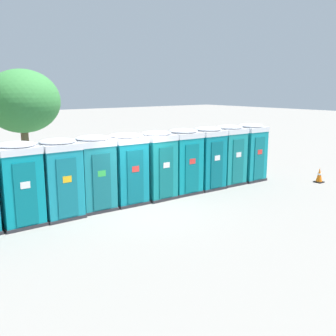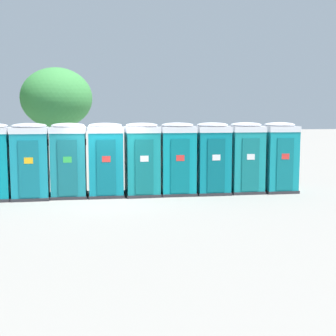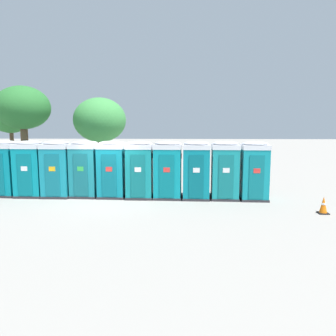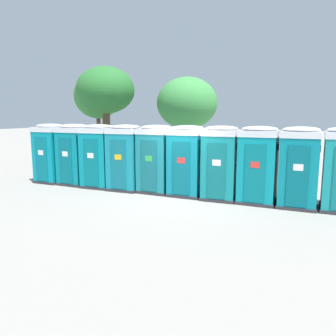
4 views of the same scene
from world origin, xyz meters
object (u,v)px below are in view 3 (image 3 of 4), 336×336
(portapotty_8, at_px, (196,170))
(street_tree_0, at_px, (100,120))
(portapotty_1, at_px, (4,168))
(street_tree_1, at_px, (10,112))
(portapotty_3, at_px, (57,169))
(portapotty_2, at_px, (30,168))
(street_tree_2, at_px, (23,109))
(portapotty_5, at_px, (112,169))
(traffic_cone, at_px, (323,205))
(portapotty_7, at_px, (168,170))
(portapotty_9, at_px, (225,170))
(portapotty_10, at_px, (254,170))
(portapotty_4, at_px, (85,169))
(portapotty_6, at_px, (140,169))

(portapotty_8, height_order, street_tree_0, street_tree_0)
(portapotty_8, xyz_separation_m, street_tree_0, (-5.56, 5.45, 2.22))
(portapotty_1, distance_m, street_tree_1, 6.52)
(portapotty_1, bearing_deg, portapotty_3, -3.03)
(portapotty_2, xyz_separation_m, street_tree_2, (-2.02, 3.77, 2.85))
(portapotty_5, relative_size, traffic_cone, 3.97)
(portapotty_3, xyz_separation_m, traffic_cone, (10.83, -2.47, -0.97))
(portapotty_7, height_order, street_tree_0, street_tree_0)
(portapotty_9, bearing_deg, portapotty_10, -4.02)
(portapotty_4, bearing_deg, street_tree_0, 96.09)
(portapotty_10, bearing_deg, street_tree_0, 145.55)
(traffic_cone, bearing_deg, portapotty_8, 153.26)
(portapotty_1, relative_size, street_tree_2, 0.47)
(portapotty_8, xyz_separation_m, street_tree_2, (-9.52, 3.97, 2.85))
(street_tree_0, xyz_separation_m, street_tree_1, (-5.61, 0.25, 0.51))
(portapotty_5, relative_size, portapotty_9, 1.00)
(portapotty_7, xyz_separation_m, street_tree_2, (-8.27, 3.91, 2.85))
(portapotty_10, relative_size, street_tree_2, 0.47)
(portapotty_4, height_order, traffic_cone, portapotty_4)
(portapotty_8, xyz_separation_m, portapotty_10, (2.50, -0.08, 0.00))
(portapotty_10, bearing_deg, portapotty_8, 178.14)
(portapotty_3, bearing_deg, portapotty_6, -1.32)
(street_tree_0, height_order, traffic_cone, street_tree_0)
(portapotty_2, xyz_separation_m, portapotty_5, (3.75, -0.03, 0.00))
(portapotty_1, height_order, portapotty_6, same)
(portapotty_2, relative_size, portapotty_7, 1.00)
(portapotty_3, relative_size, portapotty_6, 1.00)
(portapotty_8, xyz_separation_m, traffic_cone, (4.58, -2.31, -0.97))
(portapotty_1, bearing_deg, portapotty_9, -1.64)
(portapotty_4, xyz_separation_m, traffic_cone, (9.58, -2.54, -0.97))
(portapotty_5, xyz_separation_m, street_tree_1, (-7.41, 5.53, 2.73))
(portapotty_2, xyz_separation_m, street_tree_0, (1.95, 5.24, 2.22))
(street_tree_0, bearing_deg, street_tree_2, -159.63)
(portapotty_1, relative_size, portapotty_9, 1.00)
(portapotty_4, height_order, portapotty_7, same)
(portapotty_1, relative_size, portapotty_7, 1.00)
(portapotty_5, xyz_separation_m, portapotty_7, (2.50, -0.11, -0.00))
(portapotty_2, bearing_deg, portapotty_3, -1.98)
(portapotty_4, height_order, portapotty_9, same)
(street_tree_2, bearing_deg, street_tree_1, 133.56)
(portapotty_4, bearing_deg, street_tree_2, 140.43)
(portapotty_5, height_order, street_tree_2, street_tree_2)
(portapotty_4, relative_size, portapotty_10, 1.00)
(portapotty_2, relative_size, portapotty_6, 1.00)
(portapotty_10, bearing_deg, portapotty_4, 177.57)
(portapotty_8, distance_m, street_tree_1, 12.83)
(portapotty_1, distance_m, street_tree_0, 6.46)
(portapotty_2, bearing_deg, portapotty_4, 0.76)
(portapotty_8, bearing_deg, street_tree_1, 152.96)
(portapotty_4, relative_size, portapotty_9, 1.00)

